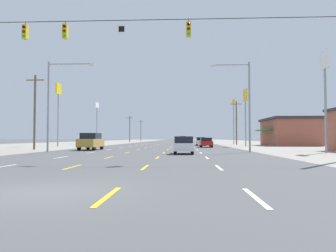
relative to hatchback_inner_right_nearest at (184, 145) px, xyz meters
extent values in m
plane|color=#4C4C4F|center=(-3.63, 45.96, -0.78)|extent=(572.00, 572.00, 0.00)
cube|color=gray|center=(-28.38, 45.96, -0.78)|extent=(28.00, 440.00, 0.01)
cube|color=gray|center=(21.12, 45.96, -0.78)|extent=(28.00, 440.00, 0.01)
cube|color=white|center=(-8.88, -13.04, -0.78)|extent=(0.14, 2.60, 0.01)
cube|color=white|center=(-8.88, -5.54, -0.78)|extent=(0.14, 2.60, 0.01)
cube|color=white|center=(-8.88, 1.96, -0.78)|extent=(0.14, 2.60, 0.01)
cube|color=white|center=(-8.88, 9.46, -0.78)|extent=(0.14, 2.60, 0.01)
cube|color=white|center=(-8.88, 16.96, -0.78)|extent=(0.14, 2.60, 0.01)
cube|color=white|center=(-8.88, 24.46, -0.78)|extent=(0.14, 2.60, 0.01)
cube|color=white|center=(-8.88, 31.96, -0.78)|extent=(0.14, 2.60, 0.01)
cube|color=white|center=(-8.88, 39.46, -0.78)|extent=(0.14, 2.60, 0.01)
cube|color=white|center=(-8.88, 46.96, -0.78)|extent=(0.14, 2.60, 0.01)
cube|color=white|center=(-8.88, 54.46, -0.78)|extent=(0.14, 2.60, 0.01)
cube|color=white|center=(-8.88, 61.96, -0.78)|extent=(0.14, 2.60, 0.01)
cube|color=white|center=(-8.88, 69.46, -0.78)|extent=(0.14, 2.60, 0.01)
cube|color=white|center=(-8.88, 76.96, -0.78)|extent=(0.14, 2.60, 0.01)
cube|color=white|center=(-8.88, 84.46, -0.78)|extent=(0.14, 2.60, 0.01)
cube|color=white|center=(-8.88, 91.96, -0.78)|extent=(0.14, 2.60, 0.01)
cube|color=white|center=(-8.88, 99.46, -0.78)|extent=(0.14, 2.60, 0.01)
cube|color=white|center=(-8.88, 106.96, -0.78)|extent=(0.14, 2.60, 0.01)
cube|color=white|center=(-8.88, 114.46, -0.78)|extent=(0.14, 2.60, 0.01)
cube|color=white|center=(-8.88, 121.96, -0.78)|extent=(0.14, 2.60, 0.01)
cube|color=white|center=(-8.88, 129.46, -0.78)|extent=(0.14, 2.60, 0.01)
cube|color=white|center=(-8.88, 136.96, -0.78)|extent=(0.14, 2.60, 0.01)
cube|color=white|center=(-8.88, 144.46, -0.78)|extent=(0.14, 2.60, 0.01)
cube|color=white|center=(-8.88, 151.96, -0.78)|extent=(0.14, 2.60, 0.01)
cube|color=white|center=(-8.88, 159.46, -0.78)|extent=(0.14, 2.60, 0.01)
cube|color=white|center=(-8.88, 166.96, -0.78)|extent=(0.14, 2.60, 0.01)
cube|color=white|center=(-8.88, 174.46, -0.78)|extent=(0.14, 2.60, 0.01)
cube|color=white|center=(-8.88, 181.96, -0.78)|extent=(0.14, 2.60, 0.01)
cube|color=white|center=(-8.88, 189.46, -0.78)|extent=(0.14, 2.60, 0.01)
cube|color=white|center=(-8.88, 196.96, -0.78)|extent=(0.14, 2.60, 0.01)
cube|color=yellow|center=(-5.38, -13.04, -0.78)|extent=(0.14, 2.60, 0.01)
cube|color=yellow|center=(-5.38, -5.54, -0.78)|extent=(0.14, 2.60, 0.01)
cube|color=yellow|center=(-5.38, 1.96, -0.78)|extent=(0.14, 2.60, 0.01)
cube|color=yellow|center=(-5.38, 9.46, -0.78)|extent=(0.14, 2.60, 0.01)
cube|color=yellow|center=(-5.38, 16.96, -0.78)|extent=(0.14, 2.60, 0.01)
cube|color=yellow|center=(-5.38, 24.46, -0.78)|extent=(0.14, 2.60, 0.01)
cube|color=yellow|center=(-5.38, 31.96, -0.78)|extent=(0.14, 2.60, 0.01)
cube|color=yellow|center=(-5.38, 39.46, -0.78)|extent=(0.14, 2.60, 0.01)
cube|color=yellow|center=(-5.38, 46.96, -0.78)|extent=(0.14, 2.60, 0.01)
cube|color=yellow|center=(-5.38, 54.46, -0.78)|extent=(0.14, 2.60, 0.01)
cube|color=yellow|center=(-5.38, 61.96, -0.78)|extent=(0.14, 2.60, 0.01)
cube|color=yellow|center=(-5.38, 69.46, -0.78)|extent=(0.14, 2.60, 0.01)
cube|color=yellow|center=(-5.38, 76.96, -0.78)|extent=(0.14, 2.60, 0.01)
cube|color=yellow|center=(-5.38, 84.46, -0.78)|extent=(0.14, 2.60, 0.01)
cube|color=yellow|center=(-5.38, 91.96, -0.78)|extent=(0.14, 2.60, 0.01)
cube|color=yellow|center=(-5.38, 99.46, -0.78)|extent=(0.14, 2.60, 0.01)
cube|color=yellow|center=(-5.38, 106.96, -0.78)|extent=(0.14, 2.60, 0.01)
cube|color=yellow|center=(-5.38, 114.46, -0.78)|extent=(0.14, 2.60, 0.01)
cube|color=yellow|center=(-5.38, 121.96, -0.78)|extent=(0.14, 2.60, 0.01)
cube|color=yellow|center=(-5.38, 129.46, -0.78)|extent=(0.14, 2.60, 0.01)
cube|color=yellow|center=(-5.38, 136.96, -0.78)|extent=(0.14, 2.60, 0.01)
cube|color=yellow|center=(-5.38, 144.46, -0.78)|extent=(0.14, 2.60, 0.01)
cube|color=yellow|center=(-5.38, 151.96, -0.78)|extent=(0.14, 2.60, 0.01)
cube|color=yellow|center=(-5.38, 159.46, -0.78)|extent=(0.14, 2.60, 0.01)
cube|color=yellow|center=(-5.38, 166.96, -0.78)|extent=(0.14, 2.60, 0.01)
cube|color=yellow|center=(-5.38, 174.46, -0.78)|extent=(0.14, 2.60, 0.01)
cube|color=yellow|center=(-5.38, 181.96, -0.78)|extent=(0.14, 2.60, 0.01)
cube|color=yellow|center=(-5.38, 189.46, -0.78)|extent=(0.14, 2.60, 0.01)
cube|color=yellow|center=(-5.38, 196.96, -0.78)|extent=(0.14, 2.60, 0.01)
cube|color=yellow|center=(-1.88, -20.54, -0.78)|extent=(0.14, 2.60, 0.01)
cube|color=yellow|center=(-1.88, -13.04, -0.78)|extent=(0.14, 2.60, 0.01)
cube|color=yellow|center=(-1.88, -5.54, -0.78)|extent=(0.14, 2.60, 0.01)
cube|color=yellow|center=(-1.88, 1.96, -0.78)|extent=(0.14, 2.60, 0.01)
cube|color=yellow|center=(-1.88, 9.46, -0.78)|extent=(0.14, 2.60, 0.01)
cube|color=yellow|center=(-1.88, 16.96, -0.78)|extent=(0.14, 2.60, 0.01)
cube|color=yellow|center=(-1.88, 24.46, -0.78)|extent=(0.14, 2.60, 0.01)
cube|color=yellow|center=(-1.88, 31.96, -0.78)|extent=(0.14, 2.60, 0.01)
cube|color=yellow|center=(-1.88, 39.46, -0.78)|extent=(0.14, 2.60, 0.01)
cube|color=yellow|center=(-1.88, 46.96, -0.78)|extent=(0.14, 2.60, 0.01)
cube|color=yellow|center=(-1.88, 54.46, -0.78)|extent=(0.14, 2.60, 0.01)
cube|color=yellow|center=(-1.88, 61.96, -0.78)|extent=(0.14, 2.60, 0.01)
cube|color=yellow|center=(-1.88, 69.46, -0.78)|extent=(0.14, 2.60, 0.01)
cube|color=yellow|center=(-1.88, 76.96, -0.78)|extent=(0.14, 2.60, 0.01)
cube|color=yellow|center=(-1.88, 84.46, -0.78)|extent=(0.14, 2.60, 0.01)
cube|color=yellow|center=(-1.88, 91.96, -0.78)|extent=(0.14, 2.60, 0.01)
cube|color=yellow|center=(-1.88, 99.46, -0.78)|extent=(0.14, 2.60, 0.01)
cube|color=yellow|center=(-1.88, 106.96, -0.78)|extent=(0.14, 2.60, 0.01)
cube|color=yellow|center=(-1.88, 114.46, -0.78)|extent=(0.14, 2.60, 0.01)
cube|color=yellow|center=(-1.88, 121.96, -0.78)|extent=(0.14, 2.60, 0.01)
cube|color=yellow|center=(-1.88, 129.46, -0.78)|extent=(0.14, 2.60, 0.01)
cube|color=yellow|center=(-1.88, 136.96, -0.78)|extent=(0.14, 2.60, 0.01)
cube|color=yellow|center=(-1.88, 144.46, -0.78)|extent=(0.14, 2.60, 0.01)
cube|color=yellow|center=(-1.88, 151.96, -0.78)|extent=(0.14, 2.60, 0.01)
cube|color=yellow|center=(-1.88, 159.46, -0.78)|extent=(0.14, 2.60, 0.01)
cube|color=yellow|center=(-1.88, 166.96, -0.78)|extent=(0.14, 2.60, 0.01)
cube|color=yellow|center=(-1.88, 174.46, -0.78)|extent=(0.14, 2.60, 0.01)
cube|color=yellow|center=(-1.88, 181.96, -0.78)|extent=(0.14, 2.60, 0.01)
cube|color=yellow|center=(-1.88, 189.46, -0.78)|extent=(0.14, 2.60, 0.01)
cube|color=yellow|center=(-1.88, 196.96, -0.78)|extent=(0.14, 2.60, 0.01)
cube|color=white|center=(1.62, -20.54, -0.78)|extent=(0.14, 2.60, 0.01)
cube|color=white|center=(1.62, -13.04, -0.78)|extent=(0.14, 2.60, 0.01)
cube|color=white|center=(1.62, -5.54, -0.78)|extent=(0.14, 2.60, 0.01)
cube|color=white|center=(1.62, 1.96, -0.78)|extent=(0.14, 2.60, 0.01)
cube|color=white|center=(1.62, 9.46, -0.78)|extent=(0.14, 2.60, 0.01)
cube|color=white|center=(1.62, 16.96, -0.78)|extent=(0.14, 2.60, 0.01)
cube|color=white|center=(1.62, 24.46, -0.78)|extent=(0.14, 2.60, 0.01)
cube|color=white|center=(1.62, 31.96, -0.78)|extent=(0.14, 2.60, 0.01)
cube|color=white|center=(1.62, 39.46, -0.78)|extent=(0.14, 2.60, 0.01)
cube|color=white|center=(1.62, 46.96, -0.78)|extent=(0.14, 2.60, 0.01)
cube|color=white|center=(1.62, 54.46, -0.78)|extent=(0.14, 2.60, 0.01)
cube|color=white|center=(1.62, 61.96, -0.78)|extent=(0.14, 2.60, 0.01)
cube|color=white|center=(1.62, 69.46, -0.78)|extent=(0.14, 2.60, 0.01)
cube|color=white|center=(1.62, 76.96, -0.78)|extent=(0.14, 2.60, 0.01)
cube|color=white|center=(1.62, 84.46, -0.78)|extent=(0.14, 2.60, 0.01)
cube|color=white|center=(1.62, 91.96, -0.78)|extent=(0.14, 2.60, 0.01)
cube|color=white|center=(1.62, 99.46, -0.78)|extent=(0.14, 2.60, 0.01)
cube|color=white|center=(1.62, 106.96, -0.78)|extent=(0.14, 2.60, 0.01)
cube|color=white|center=(1.62, 114.46, -0.78)|extent=(0.14, 2.60, 0.01)
cube|color=white|center=(1.62, 121.96, -0.78)|extent=(0.14, 2.60, 0.01)
cube|color=white|center=(1.62, 129.46, -0.78)|extent=(0.14, 2.60, 0.01)
cube|color=white|center=(1.62, 136.96, -0.78)|extent=(0.14, 2.60, 0.01)
cube|color=white|center=(1.62, 144.46, -0.78)|extent=(0.14, 2.60, 0.01)
cube|color=white|center=(1.62, 151.96, -0.78)|extent=(0.14, 2.60, 0.01)
cube|color=white|center=(1.62, 159.46, -0.78)|extent=(0.14, 2.60, 0.01)
cube|color=white|center=(1.62, 166.96, -0.78)|extent=(0.14, 2.60, 0.01)
cube|color=white|center=(1.62, 174.46, -0.78)|extent=(0.14, 2.60, 0.01)
cube|color=white|center=(1.62, 181.96, -0.78)|extent=(0.14, 2.60, 0.01)
cube|color=white|center=(1.62, 189.46, -0.78)|extent=(0.14, 2.60, 0.01)
cube|color=white|center=(1.62, 196.96, -0.78)|extent=(0.14, 2.60, 0.01)
cylinder|color=black|center=(-3.63, -8.23, 8.17)|extent=(26.74, 0.04, 0.04)
cube|color=white|center=(-3.98, -8.29, 7.58)|extent=(0.60, 0.04, 0.60)
cube|color=black|center=(-3.98, -8.32, 7.58)|extent=(0.36, 0.01, 0.36)
cube|color=gold|center=(-10.26, -8.33, 7.47)|extent=(0.30, 0.34, 0.92)
cylinder|color=black|center=(-10.26, -8.33, 8.05)|extent=(0.03, 0.03, 0.24)
sphere|color=#2F0402|center=(-10.26, -8.52, 7.75)|extent=(0.20, 0.20, 0.20)
sphere|color=#352202|center=(-10.26, -8.52, 7.45)|extent=(0.20, 0.20, 0.20)
sphere|color=green|center=(-10.26, -8.52, 7.15)|extent=(0.20, 0.20, 0.20)
cube|color=gold|center=(-7.62, -8.33, 7.47)|extent=(0.30, 0.34, 0.92)
cylinder|color=black|center=(-7.62, -8.33, 8.05)|extent=(0.03, 0.03, 0.24)
sphere|color=#2F0402|center=(-7.62, -8.52, 7.75)|extent=(0.20, 0.20, 0.20)
sphere|color=#352202|center=(-7.62, -8.52, 7.45)|extent=(0.20, 0.20, 0.20)
sphere|color=green|center=(-7.62, -8.52, 7.15)|extent=(0.20, 0.20, 0.20)
cube|color=gold|center=(0.29, -8.33, 7.47)|extent=(0.30, 0.34, 0.92)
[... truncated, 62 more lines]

